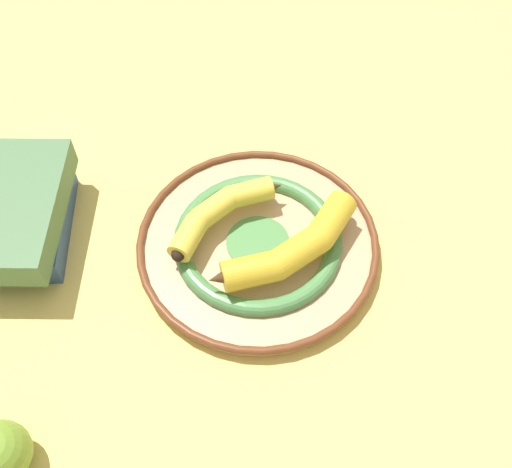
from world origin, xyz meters
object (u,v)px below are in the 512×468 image
at_px(banana_a, 292,249).
at_px(banana_b, 220,211).
at_px(book_stack, 5,214).
at_px(decorative_bowl, 256,244).

xyz_separation_m(banana_a, banana_b, (-0.08, -0.07, -0.00)).
distance_m(banana_b, book_stack, 0.27).
xyz_separation_m(banana_a, book_stack, (-0.14, -0.33, -0.01)).
distance_m(decorative_bowl, banana_a, 0.06).
bearing_deg(banana_b, banana_a, 103.26).
relative_size(banana_a, banana_b, 1.25).
xyz_separation_m(decorative_bowl, banana_a, (0.04, 0.03, 0.03)).
relative_size(banana_a, book_stack, 0.89).
relative_size(decorative_bowl, banana_a, 1.53).
bearing_deg(decorative_bowl, banana_b, -136.80).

